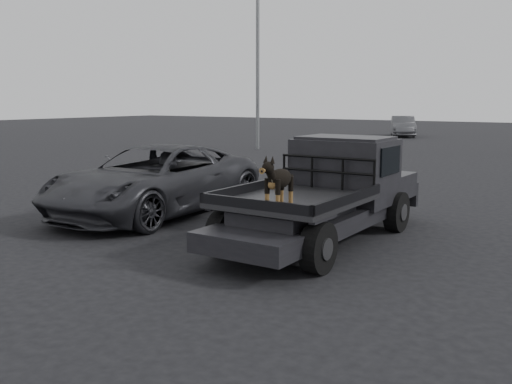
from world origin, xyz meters
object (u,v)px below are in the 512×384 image
Objects in this scene: flatbed_ute at (321,216)px; dog at (279,183)px; distant_car_a at (403,126)px; parked_suv at (155,180)px.

flatbed_ute is 2.03m from dog.
parked_suv is at bearing -103.99° from distant_car_a.
flatbed_ute is 7.30× the size of dog.
parked_suv is (-4.15, 0.21, 0.29)m from flatbed_ute.
dog reaches higher than flatbed_ute.
distant_car_a is (-8.65, 28.99, 0.23)m from flatbed_ute.
flatbed_ute is 4.17m from parked_suv.
parked_suv is 29.13m from distant_car_a.
distant_car_a reaches higher than flatbed_ute.
parked_suv is at bearing 177.07° from flatbed_ute.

